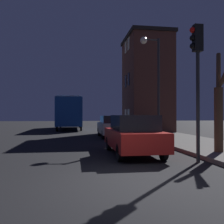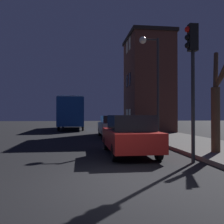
# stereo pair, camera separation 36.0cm
# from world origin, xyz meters

# --- Properties ---
(ground_plane) EXTENTS (120.00, 120.00, 0.00)m
(ground_plane) POSITION_xyz_m (0.00, 0.00, 0.00)
(ground_plane) COLOR black
(brick_building) EXTENTS (3.81, 5.26, 8.59)m
(brick_building) POSITION_xyz_m (5.15, 16.24, 4.46)
(brick_building) COLOR brown
(brick_building) RESTS_ON sidewalk
(streetlamp) EXTENTS (1.17, 0.41, 5.97)m
(streetlamp) POSITION_xyz_m (3.21, 8.37, 4.21)
(streetlamp) COLOR #28282B
(streetlamp) RESTS_ON sidewalk
(traffic_light) EXTENTS (0.43, 0.24, 4.62)m
(traffic_light) POSITION_xyz_m (2.74, 2.19, 3.30)
(traffic_light) COLOR #28282B
(traffic_light) RESTS_ON ground
(bare_tree) EXTENTS (0.69, 1.37, 4.04)m
(bare_tree) POSITION_xyz_m (4.29, 3.41, 1.85)
(bare_tree) COLOR #473323
(bare_tree) RESTS_ON sidewalk
(bus) EXTENTS (2.57, 9.74, 3.42)m
(bus) POSITION_xyz_m (-1.86, 22.62, 2.04)
(bus) COLOR #194793
(bus) RESTS_ON ground
(car_near_lane) EXTENTS (1.74, 4.30, 1.58)m
(car_near_lane) POSITION_xyz_m (0.99, 4.11, 0.81)
(car_near_lane) COLOR #B21E19
(car_near_lane) RESTS_ON ground
(car_mid_lane) EXTENTS (1.89, 4.21, 1.53)m
(car_mid_lane) POSITION_xyz_m (1.39, 11.81, 0.80)
(car_mid_lane) COLOR beige
(car_mid_lane) RESTS_ON ground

